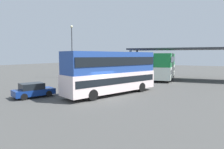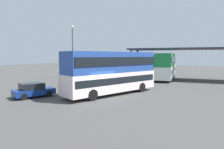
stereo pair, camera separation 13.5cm
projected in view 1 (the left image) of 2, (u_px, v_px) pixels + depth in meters
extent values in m
plane|color=#444442|center=(100.00, 99.00, 18.07)|extent=(140.00, 140.00, 0.00)
cube|color=silver|center=(112.00, 82.00, 20.13)|extent=(5.95, 10.69, 1.88)
cube|color=#244594|center=(112.00, 62.00, 19.95)|extent=(5.80, 10.46, 2.03)
cube|color=black|center=(112.00, 79.00, 20.11)|extent=(5.84, 10.31, 0.64)
cube|color=black|center=(112.00, 61.00, 19.94)|extent=(5.84, 10.31, 0.81)
cube|color=black|center=(145.00, 75.00, 23.53)|extent=(2.03, 0.82, 1.13)
cube|color=orange|center=(145.00, 68.00, 23.45)|extent=(1.67, 0.68, 0.36)
cylinder|color=black|center=(126.00, 85.00, 23.19)|extent=(0.61, 1.04, 1.00)
cylinder|color=black|center=(141.00, 87.00, 21.51)|extent=(0.61, 1.04, 1.00)
cylinder|color=black|center=(79.00, 92.00, 18.90)|extent=(0.61, 1.04, 1.00)
cylinder|color=black|center=(93.00, 95.00, 17.22)|extent=(0.61, 1.04, 1.00)
cube|color=navy|center=(34.00, 92.00, 18.71)|extent=(2.90, 3.97, 0.55)
cube|color=black|center=(32.00, 86.00, 18.54)|extent=(2.17, 2.42, 0.58)
cylinder|color=black|center=(43.00, 92.00, 20.02)|extent=(0.41, 0.63, 0.60)
cylinder|color=black|center=(49.00, 94.00, 18.86)|extent=(0.41, 0.63, 0.60)
cylinder|color=black|center=(19.00, 94.00, 18.59)|extent=(0.41, 0.63, 0.60)
cylinder|color=black|center=(24.00, 97.00, 17.43)|extent=(0.41, 0.63, 0.60)
cube|color=silver|center=(141.00, 71.00, 34.46)|extent=(2.68, 10.67, 1.75)
cube|color=#1B40A8|center=(141.00, 61.00, 34.29)|extent=(2.60, 10.46, 1.90)
cube|color=black|center=(141.00, 70.00, 34.44)|extent=(2.70, 10.25, 0.60)
cube|color=black|center=(141.00, 60.00, 34.28)|extent=(2.70, 10.25, 0.76)
cube|color=black|center=(151.00, 68.00, 38.99)|extent=(2.07, 0.15, 1.05)
cube|color=orange|center=(151.00, 64.00, 38.91)|extent=(1.71, 0.12, 0.36)
cylinder|color=black|center=(142.00, 74.00, 37.92)|extent=(0.30, 1.01, 1.00)
cylinder|color=black|center=(153.00, 74.00, 36.84)|extent=(0.30, 1.01, 1.00)
cylinder|color=black|center=(127.00, 77.00, 32.21)|extent=(0.30, 1.01, 1.00)
cylinder|color=black|center=(139.00, 77.00, 31.13)|extent=(0.30, 1.01, 1.00)
cube|color=silver|center=(165.00, 71.00, 33.17)|extent=(3.92, 11.08, 1.87)
cube|color=#1A7E38|center=(166.00, 60.00, 32.99)|extent=(3.82, 10.86, 2.02)
cube|color=black|center=(165.00, 70.00, 33.15)|extent=(3.90, 10.66, 0.63)
cube|color=black|center=(166.00, 59.00, 32.98)|extent=(3.90, 10.66, 0.81)
cube|color=black|center=(168.00, 68.00, 38.16)|extent=(2.06, 0.39, 1.12)
cube|color=orange|center=(168.00, 63.00, 38.08)|extent=(1.70, 0.32, 0.36)
cylinder|color=black|center=(161.00, 74.00, 36.77)|extent=(0.42, 1.03, 1.00)
cylinder|color=black|center=(173.00, 75.00, 36.01)|extent=(0.42, 1.03, 1.00)
cylinder|color=black|center=(156.00, 78.00, 30.48)|extent=(0.42, 1.03, 1.00)
cylinder|color=black|center=(171.00, 79.00, 29.73)|extent=(0.42, 1.03, 1.00)
cube|color=#33353A|center=(199.00, 49.00, 31.23)|extent=(22.64, 8.42, 0.25)
cylinder|color=#9E9B93|center=(137.00, 64.00, 37.20)|extent=(0.36, 0.36, 4.85)
cylinder|color=#9E9B93|center=(130.00, 65.00, 33.11)|extent=(0.36, 0.36, 4.85)
cylinder|color=#33353A|center=(72.00, 53.00, 34.79)|extent=(0.16, 0.16, 8.72)
sphere|color=beige|center=(72.00, 27.00, 34.37)|extent=(0.44, 0.44, 0.44)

